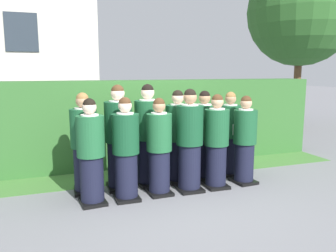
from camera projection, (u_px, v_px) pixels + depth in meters
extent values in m
plane|color=slate|center=(173.00, 192.00, 5.55)|extent=(60.00, 60.00, 0.00)
cylinder|color=black|center=(92.00, 180.00, 5.03)|extent=(0.34, 0.34, 0.72)
cube|color=black|center=(93.00, 201.00, 5.08)|extent=(0.40, 0.48, 0.05)
cylinder|color=#1E5B33|center=(90.00, 136.00, 4.92)|extent=(0.41, 0.41, 0.59)
cylinder|color=white|center=(90.00, 115.00, 4.87)|extent=(0.25, 0.25, 0.03)
cube|color=gold|center=(87.00, 126.00, 5.07)|extent=(0.04, 0.01, 0.26)
sphere|color=beige|center=(89.00, 107.00, 4.85)|extent=(0.20, 0.20, 0.20)
sphere|color=black|center=(89.00, 105.00, 4.85)|extent=(0.19, 0.19, 0.19)
cube|color=white|center=(87.00, 139.00, 5.17)|extent=(0.15, 0.02, 0.20)
cylinder|color=black|center=(126.00, 176.00, 5.20)|extent=(0.34, 0.34, 0.72)
cube|color=black|center=(127.00, 197.00, 5.25)|extent=(0.37, 0.45, 0.05)
cylinder|color=#144728|center=(125.00, 134.00, 5.09)|extent=(0.41, 0.41, 0.60)
cylinder|color=white|center=(125.00, 114.00, 5.04)|extent=(0.25, 0.25, 0.03)
cube|color=gold|center=(123.00, 124.00, 5.26)|extent=(0.04, 0.01, 0.26)
sphere|color=beige|center=(125.00, 106.00, 5.03)|extent=(0.20, 0.20, 0.20)
sphere|color=#472D19|center=(125.00, 103.00, 5.02)|extent=(0.19, 0.19, 0.19)
cylinder|color=black|center=(159.00, 172.00, 5.43)|extent=(0.34, 0.34, 0.71)
cube|color=black|center=(159.00, 192.00, 5.48)|extent=(0.37, 0.45, 0.05)
cylinder|color=#1E5B33|center=(159.00, 132.00, 5.32)|extent=(0.40, 0.40, 0.58)
cylinder|color=white|center=(159.00, 113.00, 5.27)|extent=(0.25, 0.25, 0.03)
cube|color=gold|center=(155.00, 123.00, 5.48)|extent=(0.04, 0.01, 0.26)
sphere|color=tan|center=(159.00, 106.00, 5.26)|extent=(0.20, 0.20, 0.20)
sphere|color=#472D19|center=(159.00, 104.00, 5.25)|extent=(0.18, 0.18, 0.18)
cylinder|color=black|center=(189.00, 167.00, 5.59)|extent=(0.37, 0.37, 0.77)
cube|color=black|center=(189.00, 188.00, 5.65)|extent=(0.40, 0.49, 0.05)
cylinder|color=#144728|center=(190.00, 125.00, 5.48)|extent=(0.43, 0.43, 0.63)
cylinder|color=white|center=(190.00, 105.00, 5.43)|extent=(0.27, 0.27, 0.03)
cube|color=#236038|center=(185.00, 116.00, 5.65)|extent=(0.04, 0.01, 0.28)
sphere|color=tan|center=(190.00, 97.00, 5.41)|extent=(0.22, 0.22, 0.22)
sphere|color=black|center=(190.00, 95.00, 5.40)|extent=(0.20, 0.20, 0.20)
cylinder|color=black|center=(216.00, 166.00, 5.75)|extent=(0.35, 0.35, 0.72)
cube|color=black|center=(215.00, 185.00, 5.81)|extent=(0.38, 0.46, 0.05)
cylinder|color=#19512D|center=(217.00, 127.00, 5.64)|extent=(0.41, 0.41, 0.60)
cylinder|color=white|center=(217.00, 109.00, 5.60)|extent=(0.25, 0.25, 0.03)
cube|color=#236038|center=(212.00, 119.00, 5.81)|extent=(0.04, 0.01, 0.26)
sphere|color=tan|center=(217.00, 102.00, 5.58)|extent=(0.20, 0.20, 0.20)
sphere|color=#472D19|center=(217.00, 100.00, 5.57)|extent=(0.19, 0.19, 0.19)
cylinder|color=black|center=(244.00, 163.00, 5.97)|extent=(0.34, 0.34, 0.70)
cube|color=black|center=(243.00, 181.00, 6.02)|extent=(0.39, 0.46, 0.05)
cylinder|color=#19512D|center=(245.00, 127.00, 5.87)|extent=(0.40, 0.40, 0.58)
cylinder|color=white|center=(246.00, 110.00, 5.82)|extent=(0.25, 0.25, 0.03)
cube|color=gold|center=(239.00, 119.00, 6.02)|extent=(0.04, 0.01, 0.26)
sphere|color=tan|center=(246.00, 103.00, 5.80)|extent=(0.20, 0.20, 0.20)
sphere|color=#472D19|center=(246.00, 101.00, 5.79)|extent=(0.18, 0.18, 0.18)
cube|color=white|center=(236.00, 129.00, 6.11)|extent=(0.15, 0.02, 0.20)
cylinder|color=black|center=(85.00, 170.00, 5.50)|extent=(0.36, 0.36, 0.74)
cube|color=black|center=(86.00, 190.00, 5.56)|extent=(0.40, 0.48, 0.05)
cylinder|color=#19512D|center=(84.00, 128.00, 5.39)|extent=(0.42, 0.42, 0.61)
cylinder|color=white|center=(83.00, 109.00, 5.34)|extent=(0.26, 0.26, 0.03)
cube|color=#236038|center=(83.00, 119.00, 5.56)|extent=(0.04, 0.01, 0.27)
sphere|color=tan|center=(82.00, 101.00, 5.32)|extent=(0.21, 0.21, 0.21)
sphere|color=olive|center=(82.00, 99.00, 5.32)|extent=(0.19, 0.19, 0.19)
cylinder|color=black|center=(119.00, 165.00, 5.68)|extent=(0.38, 0.38, 0.80)
cube|color=black|center=(120.00, 186.00, 5.74)|extent=(0.42, 0.51, 0.05)
cylinder|color=#144728|center=(118.00, 122.00, 5.56)|extent=(0.45, 0.45, 0.66)
cylinder|color=white|center=(118.00, 101.00, 5.50)|extent=(0.28, 0.28, 0.03)
cube|color=gold|center=(116.00, 112.00, 5.74)|extent=(0.04, 0.01, 0.29)
sphere|color=beige|center=(118.00, 93.00, 5.48)|extent=(0.23, 0.23, 0.23)
sphere|color=#472D19|center=(118.00, 91.00, 5.48)|extent=(0.21, 0.21, 0.21)
cube|color=white|center=(116.00, 125.00, 5.84)|extent=(0.15, 0.01, 0.20)
cylinder|color=black|center=(148.00, 162.00, 5.88)|extent=(0.38, 0.38, 0.80)
cube|color=black|center=(148.00, 182.00, 5.94)|extent=(0.44, 0.53, 0.05)
cylinder|color=#19512D|center=(148.00, 120.00, 5.77)|extent=(0.45, 0.45, 0.66)
cylinder|color=white|center=(148.00, 100.00, 5.71)|extent=(0.28, 0.28, 0.03)
cube|color=gold|center=(143.00, 111.00, 5.94)|extent=(0.04, 0.01, 0.29)
sphere|color=beige|center=(148.00, 93.00, 5.69)|extent=(0.23, 0.23, 0.23)
sphere|color=black|center=(148.00, 90.00, 5.68)|extent=(0.21, 0.21, 0.21)
cube|color=white|center=(142.00, 123.00, 6.04)|extent=(0.15, 0.02, 0.20)
cylinder|color=black|center=(177.00, 161.00, 6.02)|extent=(0.36, 0.36, 0.75)
cube|color=black|center=(177.00, 180.00, 6.08)|extent=(0.39, 0.48, 0.05)
cylinder|color=#19512D|center=(178.00, 123.00, 5.91)|extent=(0.42, 0.42, 0.62)
cylinder|color=white|center=(178.00, 105.00, 5.86)|extent=(0.26, 0.26, 0.03)
cube|color=gold|center=(174.00, 114.00, 6.08)|extent=(0.04, 0.01, 0.27)
sphere|color=beige|center=(178.00, 98.00, 5.84)|extent=(0.21, 0.21, 0.21)
sphere|color=black|center=(178.00, 96.00, 5.84)|extent=(0.19, 0.19, 0.19)
cube|color=white|center=(173.00, 126.00, 6.18)|extent=(0.15, 0.01, 0.20)
cylinder|color=black|center=(204.00, 158.00, 6.21)|extent=(0.35, 0.35, 0.74)
cube|color=black|center=(203.00, 177.00, 6.27)|extent=(0.38, 0.47, 0.05)
cylinder|color=#19512D|center=(204.00, 122.00, 6.10)|extent=(0.42, 0.42, 0.61)
cylinder|color=white|center=(204.00, 105.00, 6.05)|extent=(0.26, 0.26, 0.03)
cube|color=gold|center=(200.00, 114.00, 6.27)|extent=(0.04, 0.01, 0.27)
sphere|color=tan|center=(205.00, 98.00, 6.03)|extent=(0.21, 0.21, 0.21)
sphere|color=black|center=(205.00, 96.00, 6.03)|extent=(0.19, 0.19, 0.19)
cube|color=white|center=(198.00, 125.00, 6.37)|extent=(0.15, 0.01, 0.20)
cylinder|color=black|center=(229.00, 156.00, 6.44)|extent=(0.34, 0.34, 0.72)
cube|color=black|center=(228.00, 173.00, 6.49)|extent=(0.40, 0.48, 0.05)
cylinder|color=#19512D|center=(230.00, 121.00, 6.33)|extent=(0.41, 0.41, 0.60)
cylinder|color=white|center=(230.00, 105.00, 6.28)|extent=(0.25, 0.25, 0.03)
cube|color=navy|center=(224.00, 114.00, 6.48)|extent=(0.04, 0.02, 0.26)
sphere|color=tan|center=(231.00, 99.00, 6.26)|extent=(0.20, 0.20, 0.20)
sphere|color=olive|center=(231.00, 97.00, 6.26)|extent=(0.19, 0.19, 0.19)
cube|color=#33662D|center=(141.00, 122.00, 7.18)|extent=(7.88, 0.70, 1.75)
cube|color=#2D3842|center=(21.00, 32.00, 9.79)|extent=(0.90, 0.04, 1.10)
cylinder|color=brown|center=(296.00, 96.00, 11.67)|extent=(0.24, 0.24, 2.20)
sphere|color=#2D6028|center=(301.00, 12.00, 11.22)|extent=(3.52, 3.52, 3.52)
cube|color=#477A38|center=(153.00, 173.00, 6.57)|extent=(7.88, 0.90, 0.01)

